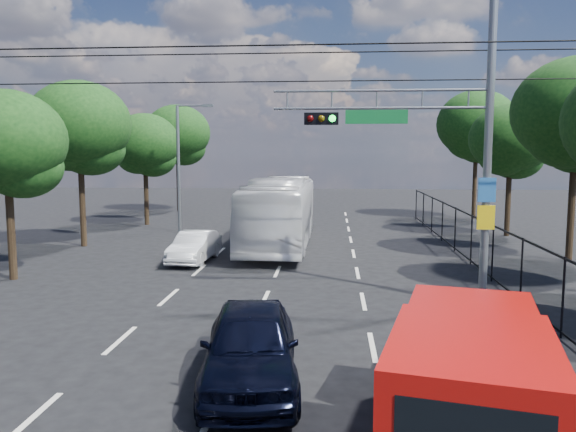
# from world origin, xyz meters

# --- Properties ---
(ground) EXTENTS (120.00, 120.00, 0.00)m
(ground) POSITION_xyz_m (0.00, 0.00, 0.00)
(ground) COLOR black
(ground) RESTS_ON ground
(lane_markings) EXTENTS (6.12, 38.00, 0.01)m
(lane_markings) POSITION_xyz_m (-0.00, 14.00, 0.01)
(lane_markings) COLOR beige
(lane_markings) RESTS_ON ground
(signal_mast) EXTENTS (6.43, 0.39, 9.50)m
(signal_mast) POSITION_xyz_m (5.28, 7.99, 5.24)
(signal_mast) COLOR slate
(signal_mast) RESTS_ON ground
(streetlight_left) EXTENTS (2.09, 0.22, 7.08)m
(streetlight_left) POSITION_xyz_m (-6.33, 22.00, 3.94)
(streetlight_left) COLOR slate
(streetlight_left) RESTS_ON ground
(utility_wires) EXTENTS (22.00, 5.04, 0.74)m
(utility_wires) POSITION_xyz_m (0.00, 8.83, 7.23)
(utility_wires) COLOR black
(utility_wires) RESTS_ON ground
(fence_right) EXTENTS (0.06, 34.03, 2.00)m
(fence_right) POSITION_xyz_m (7.60, 12.17, 1.03)
(fence_right) COLOR black
(fence_right) RESTS_ON ground
(tree_right_d) EXTENTS (4.32, 4.32, 7.02)m
(tree_right_d) POSITION_xyz_m (11.42, 22.02, 4.85)
(tree_right_d) COLOR black
(tree_right_d) RESTS_ON ground
(tree_right_e) EXTENTS (5.28, 5.28, 8.58)m
(tree_right_e) POSITION_xyz_m (11.62, 30.02, 5.94)
(tree_right_e) COLOR black
(tree_right_e) RESTS_ON ground
(tree_left_b) EXTENTS (4.08, 4.08, 6.63)m
(tree_left_b) POSITION_xyz_m (-9.18, 10.02, 4.58)
(tree_left_b) COLOR black
(tree_left_b) RESTS_ON ground
(tree_left_c) EXTENTS (4.80, 4.80, 7.80)m
(tree_left_c) POSITION_xyz_m (-9.78, 17.02, 5.40)
(tree_left_c) COLOR black
(tree_left_c) RESTS_ON ground
(tree_left_d) EXTENTS (4.20, 4.20, 6.83)m
(tree_left_d) POSITION_xyz_m (-9.38, 25.02, 4.72)
(tree_left_d) COLOR black
(tree_left_d) RESTS_ON ground
(tree_left_e) EXTENTS (4.92, 4.92, 7.99)m
(tree_left_e) POSITION_xyz_m (-9.58, 33.02, 5.53)
(tree_left_e) COLOR black
(tree_left_e) RESTS_ON ground
(red_pickup) EXTENTS (3.31, 6.06, 2.15)m
(red_pickup) POSITION_xyz_m (4.09, -0.57, 1.14)
(red_pickup) COLOR black
(red_pickup) RESTS_ON ground
(navy_hatchback) EXTENTS (2.31, 4.67, 1.53)m
(navy_hatchback) POSITION_xyz_m (0.48, 1.76, 0.77)
(navy_hatchback) COLOR black
(navy_hatchback) RESTS_ON ground
(white_bus) EXTENTS (2.77, 11.69, 3.25)m
(white_bus) POSITION_xyz_m (-0.45, 18.04, 1.63)
(white_bus) COLOR silver
(white_bus) RESTS_ON ground
(white_van) EXTENTS (1.55, 3.82, 1.23)m
(white_van) POSITION_xyz_m (-3.59, 13.70, 0.62)
(white_van) COLOR white
(white_van) RESTS_ON ground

